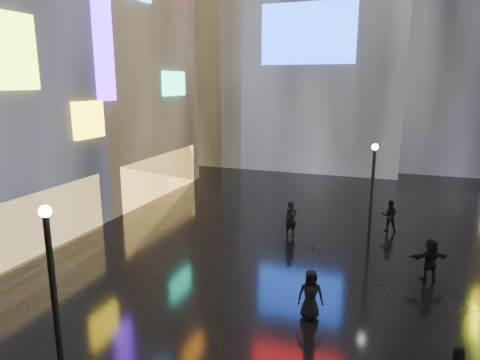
% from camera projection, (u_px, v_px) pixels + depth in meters
% --- Properties ---
extents(ground, '(140.00, 140.00, 0.00)m').
position_uv_depth(ground, '(293.00, 242.00, 21.93)').
color(ground, black).
rests_on(ground, ground).
extents(building_left_far, '(10.28, 12.00, 22.00)m').
position_uv_depth(building_left_far, '(96.00, 39.00, 30.30)').
color(building_left_far, black).
rests_on(building_left_far, ground).
extents(tower_flank_left, '(10.00, 10.00, 26.00)m').
position_uv_depth(tower_flank_left, '(212.00, 32.00, 43.84)').
color(tower_flank_left, black).
rests_on(tower_flank_left, ground).
extents(lamp_near, '(0.30, 0.30, 5.20)m').
position_uv_depth(lamp_near, '(54.00, 293.00, 10.52)').
color(lamp_near, black).
rests_on(lamp_near, ground).
extents(lamp_far, '(0.30, 0.30, 5.20)m').
position_uv_depth(lamp_far, '(372.00, 191.00, 20.47)').
color(lamp_far, black).
rests_on(lamp_far, ground).
extents(pedestrian_4, '(0.99, 0.79, 1.78)m').
position_uv_depth(pedestrian_4, '(310.00, 295.00, 14.67)').
color(pedestrian_4, black).
rests_on(pedestrian_4, ground).
extents(pedestrian_5, '(1.73, 1.15, 1.78)m').
position_uv_depth(pedestrian_5, '(430.00, 260.00, 17.58)').
color(pedestrian_5, black).
rests_on(pedestrian_5, ground).
extents(pedestrian_6, '(0.82, 0.80, 1.90)m').
position_uv_depth(pedestrian_6, '(291.00, 219.00, 22.63)').
color(pedestrian_6, black).
rests_on(pedestrian_6, ground).
extents(pedestrian_7, '(0.90, 0.73, 1.74)m').
position_uv_depth(pedestrian_7, '(389.00, 215.00, 23.46)').
color(pedestrian_7, black).
rests_on(pedestrian_7, ground).
extents(umbrella_2, '(1.16, 1.17, 0.90)m').
position_uv_depth(umbrella_2, '(312.00, 258.00, 14.37)').
color(umbrella_2, black).
rests_on(umbrella_2, pedestrian_4).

